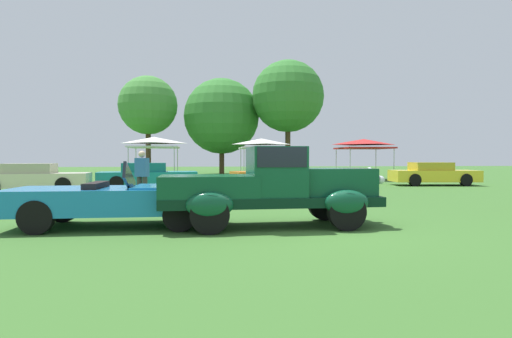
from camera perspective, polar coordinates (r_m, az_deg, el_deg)
name	(u,v)px	position (r m, az deg, el deg)	size (l,w,h in m)	color
ground_plane	(309,229)	(8.72, 7.19, -8.16)	(120.00, 120.00, 0.00)	#386628
feature_pickup_truck	(271,186)	(8.91, 2.11, -2.31)	(4.72, 1.93, 1.70)	black
neighbor_convertible	(123,199)	(9.37, -17.71, -3.97)	(4.46, 1.76, 1.40)	#1E7AB7
show_car_cream	(33,178)	(20.44, -28.16, -1.06)	(4.63, 2.12, 1.22)	beige
show_car_teal	(147,176)	(20.57, -14.61, -0.91)	(4.71, 2.17, 1.22)	teal
show_car_orange	(277,175)	(20.61, 2.88, -0.86)	(4.72, 2.66, 1.22)	orange
show_car_yellow	(433,174)	(24.06, 23.05, -0.63)	(4.55, 2.13, 1.22)	yellow
spectator_between_cars	(142,175)	(13.87, -15.30, -0.79)	(0.46, 0.38, 1.69)	#383838
canopy_tent_left_field	(154,142)	(25.76, -13.74, 3.64)	(2.85, 2.85, 2.71)	#B7B7BC
canopy_tent_center_field	(262,143)	(27.11, 0.78, 3.58)	(2.80, 2.80, 2.71)	#B7B7BC
canopy_tent_right_field	(364,143)	(28.67, 14.51, 3.42)	(3.20, 3.20, 2.71)	#B7B7BC
treeline_far_left	(148,106)	(37.20, -14.53, 8.39)	(4.99, 4.99, 8.44)	#47331E
treeline_mid_left	(222,116)	(37.28, -4.71, 7.17)	(6.65, 6.65, 8.45)	#47331E
treeline_center	(288,96)	(35.72, 4.38, 9.84)	(6.03, 6.03, 9.65)	#47331E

